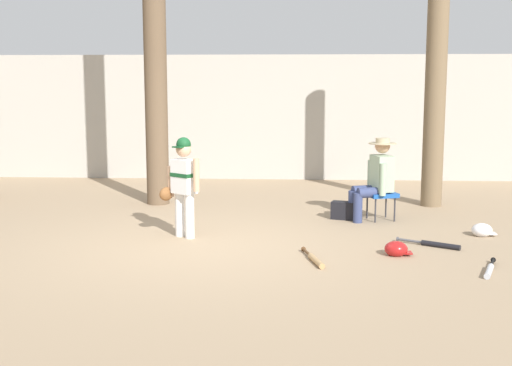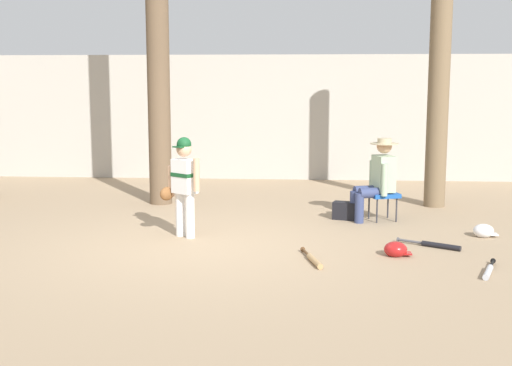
% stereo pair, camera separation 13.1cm
% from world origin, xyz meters
% --- Properties ---
extents(ground_plane, '(60.00, 60.00, 0.00)m').
position_xyz_m(ground_plane, '(0.00, 0.00, 0.00)').
color(ground_plane, '#9E8466').
extents(concrete_back_wall, '(18.00, 0.36, 2.54)m').
position_xyz_m(concrete_back_wall, '(0.00, 5.95, 1.27)').
color(concrete_back_wall, '#ADA89E').
rests_on(concrete_back_wall, ground).
extents(tree_near_player, '(0.59, 0.59, 5.53)m').
position_xyz_m(tree_near_player, '(-1.14, 2.87, 2.45)').
color(tree_near_player, brown).
rests_on(tree_near_player, ground).
extents(tree_behind_spectator, '(0.54, 0.54, 4.16)m').
position_xyz_m(tree_behind_spectator, '(3.34, 2.96, 1.80)').
color(tree_behind_spectator, brown).
rests_on(tree_behind_spectator, ground).
extents(young_ballplayer, '(0.60, 0.39, 1.31)m').
position_xyz_m(young_ballplayer, '(-0.32, 0.49, 0.74)').
color(young_ballplayer, white).
rests_on(young_ballplayer, ground).
extents(folding_stool, '(0.50, 0.50, 0.41)m').
position_xyz_m(folding_stool, '(2.38, 1.75, 0.36)').
color(folding_stool, '#194C9E').
rests_on(folding_stool, ground).
extents(seated_spectator, '(0.68, 0.53, 1.20)m').
position_xyz_m(seated_spectator, '(2.28, 1.72, 0.64)').
color(seated_spectator, navy).
rests_on(seated_spectator, ground).
extents(handbag_beside_stool, '(0.38, 0.27, 0.26)m').
position_xyz_m(handbag_beside_stool, '(1.83, 1.77, 0.13)').
color(handbag_beside_stool, black).
rests_on(handbag_beside_stool, ground).
extents(bat_aluminum_silver, '(0.31, 0.70, 0.07)m').
position_xyz_m(bat_aluminum_silver, '(3.19, -0.97, 0.03)').
color(bat_aluminum_silver, '#B7BCC6').
rests_on(bat_aluminum_silver, ground).
extents(bat_black_composite, '(0.72, 0.48, 0.07)m').
position_xyz_m(bat_black_composite, '(2.85, 0.14, 0.03)').
color(bat_black_composite, black).
rests_on(bat_black_composite, ground).
extents(bat_wood_tan, '(0.26, 0.77, 0.07)m').
position_xyz_m(bat_wood_tan, '(1.35, -0.65, 0.03)').
color(bat_wood_tan, tan).
rests_on(bat_wood_tan, ground).
extents(batting_helmet_white, '(0.31, 0.24, 0.18)m').
position_xyz_m(batting_helmet_white, '(3.58, 0.78, 0.08)').
color(batting_helmet_white, silver).
rests_on(batting_helmet_white, ground).
extents(batting_helmet_red, '(0.32, 0.24, 0.18)m').
position_xyz_m(batting_helmet_red, '(2.31, -0.30, 0.08)').
color(batting_helmet_red, '#A81919').
rests_on(batting_helmet_red, ground).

